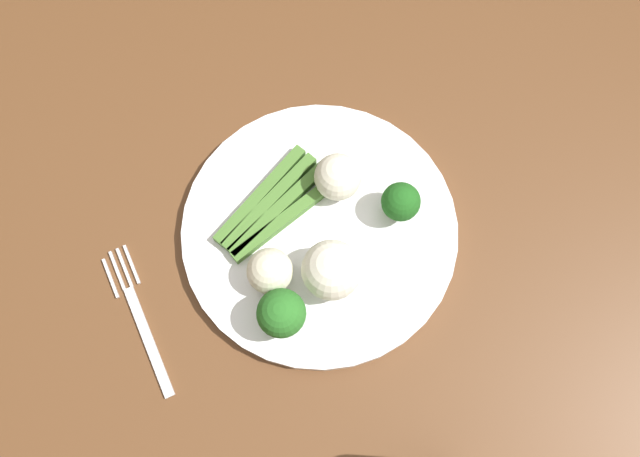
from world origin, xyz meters
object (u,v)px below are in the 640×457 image
Objects in this scene: dining_table at (343,254)px; broccoli_left at (400,201)px; cauliflower_near_center at (341,176)px; fork at (140,318)px; cauliflower_outer_edge at (332,270)px; plate at (320,232)px; broccoli_front_left at (281,313)px; cauliflower_back at (270,271)px; asparagus_bundle at (273,206)px.

broccoli_left is (0.06, 0.00, 0.15)m from dining_table.
cauliflower_near_center is at bearing 141.28° from broccoli_left.
fork is (-0.23, -0.09, -0.04)m from cauliflower_near_center.
fork is (-0.20, 0.01, -0.04)m from cauliflower_outer_edge.
plate is 0.06m from cauliflower_outer_edge.
cauliflower_back is (-0.00, 0.05, -0.01)m from broccoli_front_left.
broccoli_left and cauliflower_near_center have the same top height.
asparagus_bundle is at bearing 140.81° from plate.
asparagus_bundle is 0.10m from cauliflower_outer_edge.
asparagus_bundle is 0.18m from fork.
cauliflower_outer_edge is at bearing -109.16° from cauliflower_near_center.
asparagus_bundle is (-0.07, 0.03, 0.13)m from dining_table.
cauliflower_back is at bearing 93.12° from broccoli_front_left.
cauliflower_back is at bearing -137.11° from asparagus_bundle.
cauliflower_near_center is (0.09, 0.08, 0.00)m from cauliflower_back.
asparagus_bundle is 0.08m from cauliflower_near_center.
cauliflower_outer_edge is 0.20m from fork.
broccoli_left is at bearing 1.36° from dining_table.
broccoli_left is 0.29m from fork.
dining_table is 0.18m from cauliflower_back.
fork is at bearing -166.84° from plate.
asparagus_bundle is at bearing 76.47° from cauliflower_back.
cauliflower_back is (-0.02, -0.07, 0.02)m from asparagus_bundle.
cauliflower_outer_edge reaches higher than cauliflower_near_center.
cauliflower_back is 0.28× the size of fork.
cauliflower_outer_edge is at bearing -90.42° from plate.
broccoli_left is at bearing 2.04° from plate.
plate is at bearing -89.06° from fork.
dining_table is at bearing -90.28° from fork.
cauliflower_near_center is (0.09, 0.13, -0.01)m from broccoli_front_left.
broccoli_front_left is at bearing -151.11° from cauliflower_outer_edge.
plate is 1.75× the size of fork.
cauliflower_near_center is at bearing 53.26° from plate.
dining_table is 25.37× the size of broccoli_front_left.
broccoli_front_left is (-0.09, -0.08, 0.16)m from dining_table.
asparagus_bundle reaches higher than plate.
fork is (-0.16, -0.08, -0.02)m from asparagus_bundle.
plate is at bearing -177.96° from broccoli_left.
cauliflower_outer_edge is at bearing -103.70° from fork.
broccoli_front_left is at bearing -135.43° from dining_table.
plate is 0.09m from broccoli_left.
broccoli_front_left reaches higher than asparagus_bundle.
broccoli_front_left reaches higher than broccoli_left.
plate is (-0.03, -0.00, 0.12)m from dining_table.
fork is (-0.14, -0.01, -0.04)m from cauliflower_back.
cauliflower_back reaches higher than fork.
cauliflower_back is at bearing -138.58° from cauliflower_near_center.
cauliflower_near_center is at bearing 84.75° from dining_table.
cauliflower_outer_edge reaches higher than dining_table.
broccoli_left is at bearing -47.51° from asparagus_bundle.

